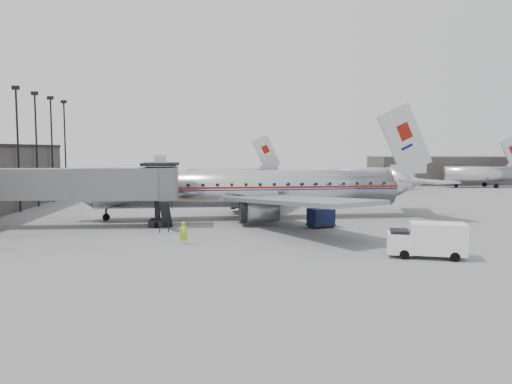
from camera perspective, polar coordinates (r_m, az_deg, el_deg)
ground at (r=46.89m, az=-0.37°, el=-4.52°), size 160.00×160.00×0.00m
hangar at (r=116.48m, az=20.49°, el=2.34°), size 30.00×12.00×6.00m
apron_line at (r=53.04m, az=2.49°, el=-3.41°), size 60.00×0.15×0.01m
jet_bridge at (r=51.88m, az=-19.32°, el=0.76°), size 21.00×6.20×7.10m
floodlight_masts at (r=64.17m, az=-26.56°, el=5.02°), size 0.90×42.25×15.25m
distant_aircraft_near at (r=88.31m, az=-3.11°, el=1.73°), size 16.39×3.20×10.26m
distant_aircraft_mid at (r=96.14m, az=12.56°, el=1.89°), size 16.39×3.20×10.26m
distant_aircraft_far at (r=108.91m, az=24.18°, el=1.92°), size 16.39×3.20×10.26m
airliner at (r=55.51m, az=-0.07°, el=0.38°), size 41.37×38.24×13.08m
service_van at (r=37.60m, az=18.98°, el=-5.14°), size 5.68×3.45×2.50m
baggage_cart_navy at (r=49.56m, az=7.43°, el=-2.88°), size 2.90×2.58×1.88m
ramp_worker at (r=40.87m, az=-8.24°, el=-4.66°), size 0.74×0.54×1.87m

